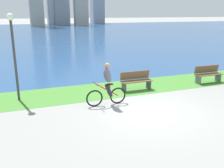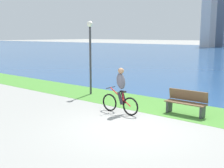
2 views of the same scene
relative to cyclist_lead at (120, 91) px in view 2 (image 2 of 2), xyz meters
name	(u,v)px [view 2 (image 2 of 2)]	position (x,y,z in m)	size (l,w,h in m)	color
ground_plane	(129,128)	(1.25, -1.18, -0.84)	(300.00, 300.00, 0.00)	gray
grass_strip_bayside	(174,109)	(1.25, 1.90, -0.84)	(120.00, 2.56, 0.01)	#478433
cyclist_lead	(120,91)	(0.00, 0.00, 0.00)	(1.66, 0.52, 1.72)	black
bench_far_along_path	(186,103)	(1.96, 1.41, -0.39)	(1.50, 0.47, 0.90)	brown
lamppost_tall	(90,46)	(-3.30, 1.88, 1.51)	(0.28, 0.28, 3.55)	#38383D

